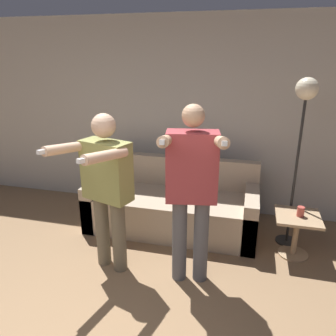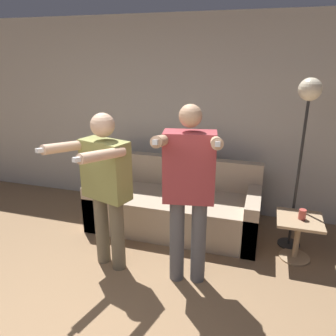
# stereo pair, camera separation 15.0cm
# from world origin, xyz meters

# --- Properties ---
(wall_back) EXTENTS (10.00, 0.05, 2.60)m
(wall_back) POSITION_xyz_m (0.00, 3.06, 1.30)
(wall_back) COLOR #B7B2A8
(wall_back) RESTS_ON ground_plane
(couch) EXTENTS (2.08, 0.86, 0.85)m
(couch) POSITION_xyz_m (0.28, 2.38, 0.28)
(couch) COLOR tan
(couch) RESTS_ON ground_plane
(person_left) EXTENTS (0.67, 0.78, 1.61)m
(person_left) POSITION_xyz_m (-0.14, 1.40, 0.94)
(person_left) COLOR #6B604C
(person_left) RESTS_ON ground_plane
(person_right) EXTENTS (0.60, 0.73, 1.72)m
(person_right) POSITION_xyz_m (0.69, 1.40, 1.00)
(person_right) COLOR #56565B
(person_right) RESTS_ON ground_plane
(cat) EXTENTS (0.45, 0.12, 0.19)m
(cat) POSITION_xyz_m (0.55, 2.70, 0.93)
(cat) COLOR silver
(cat) RESTS_ON couch
(floor_lamp) EXTENTS (0.25, 0.25, 1.89)m
(floor_lamp) POSITION_xyz_m (1.68, 2.36, 1.53)
(floor_lamp) COLOR black
(floor_lamp) RESTS_ON ground_plane
(side_table) EXTENTS (0.46, 0.46, 0.48)m
(side_table) POSITION_xyz_m (1.73, 2.10, 0.35)
(side_table) COLOR #A38460
(side_table) RESTS_ON ground_plane
(cup) EXTENTS (0.08, 0.08, 0.11)m
(cup) POSITION_xyz_m (1.74, 2.10, 0.53)
(cup) COLOR #B7473D
(cup) RESTS_ON side_table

